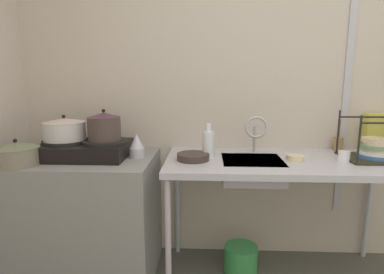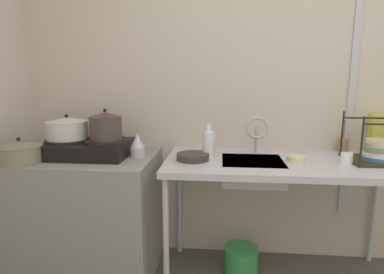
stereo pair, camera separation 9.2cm
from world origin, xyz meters
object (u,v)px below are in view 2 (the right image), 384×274
object	(u,v)px
percolator	(138,145)
cereal_box	(382,134)
cup_by_rack	(347,158)
pot_on_left_burner	(67,128)
dish_rack	(380,152)
utensil_jar	(343,145)
pot_beside_stove	(20,152)
sink_basin	(252,170)
bottle_by_sink	(208,144)
frying_pan	(193,157)
small_bowl_on_drainboard	(296,159)
faucet	(257,130)
pot_on_right_burner	(106,126)
stove	(88,148)
bucket_on_floor	(241,261)

from	to	relation	value
percolator	cereal_box	world-z (taller)	cereal_box
cup_by_rack	pot_on_left_burner	bearing A→B (deg)	178.68
pot_on_left_burner	cereal_box	xyz separation A→B (m)	(2.15, 0.28, -0.05)
dish_rack	utensil_jar	xyz separation A→B (m)	(-0.13, 0.25, -0.01)
percolator	pot_beside_stove	bearing A→B (deg)	-162.47
sink_basin	bottle_by_sink	world-z (taller)	bottle_by_sink
pot_beside_stove	frying_pan	bearing A→B (deg)	8.89
frying_pan	dish_rack	world-z (taller)	dish_rack
frying_pan	small_bowl_on_drainboard	xyz separation A→B (m)	(0.65, 0.02, -0.00)
utensil_jar	faucet	bearing A→B (deg)	-166.42
small_bowl_on_drainboard	cereal_box	distance (m)	0.73
pot_on_left_burner	frying_pan	distance (m)	0.87
sink_basin	bottle_by_sink	xyz separation A→B (m)	(-0.29, 0.04, 0.16)
small_bowl_on_drainboard	pot_beside_stove	bearing A→B (deg)	-173.92
pot_on_right_burner	sink_basin	bearing A→B (deg)	-0.91
pot_on_right_burner	dish_rack	xyz separation A→B (m)	(1.76, 0.03, -0.15)
utensil_jar	pot_on_right_burner	bearing A→B (deg)	-170.13
utensil_jar	cup_by_rack	bearing A→B (deg)	-106.40
percolator	dish_rack	world-z (taller)	dish_rack
cereal_box	percolator	bearing A→B (deg)	-171.02
pot_on_left_burner	utensil_jar	size ratio (longest dim) A/B	1.18
dish_rack	cereal_box	distance (m)	0.29
sink_basin	frying_pan	size ratio (longest dim) A/B	1.85
dish_rack	pot_beside_stove	bearing A→B (deg)	-173.90
stove	cereal_box	bearing A→B (deg)	7.85
stove	pot_on_left_burner	xyz separation A→B (m)	(-0.13, -0.00, 0.13)
small_bowl_on_drainboard	bottle_by_sink	bearing A→B (deg)	174.51
pot_on_left_burner	utensil_jar	xyz separation A→B (m)	(1.90, 0.28, -0.14)
bottle_by_sink	cereal_box	bearing A→B (deg)	11.78
sink_basin	faucet	xyz separation A→B (m)	(0.04, 0.15, 0.24)
stove	pot_on_left_burner	world-z (taller)	pot_on_left_burner
pot_beside_stove	bottle_by_sink	bearing A→B (deg)	11.49
pot_beside_stove	cup_by_rack	world-z (taller)	pot_beside_stove
cup_by_rack	pot_on_right_burner	bearing A→B (deg)	178.45
pot_on_left_burner	pot_on_right_burner	bearing A→B (deg)	0.00
stove	bottle_by_sink	bearing A→B (deg)	1.91
cup_by_rack	bucket_on_floor	size ratio (longest dim) A/B	0.30
pot_on_left_burner	cup_by_rack	size ratio (longest dim) A/B	3.89
sink_basin	dish_rack	distance (m)	0.80
dish_rack	utensil_jar	world-z (taller)	dish_rack
dish_rack	faucet	bearing A→B (deg)	172.28
dish_rack	cup_by_rack	world-z (taller)	dish_rack
bottle_by_sink	utensil_jar	world-z (taller)	utensil_jar
pot_on_right_burner	small_bowl_on_drainboard	xyz separation A→B (m)	(1.24, -0.03, -0.19)
pot_on_right_burner	percolator	distance (m)	0.25
frying_pan	cereal_box	world-z (taller)	cereal_box
dish_rack	cup_by_rack	xyz separation A→B (m)	(-0.22, -0.07, -0.03)
pot_beside_stove	cereal_box	size ratio (longest dim) A/B	0.99
percolator	bottle_by_sink	world-z (taller)	bottle_by_sink
pot_on_right_burner	faucet	bearing A→B (deg)	7.52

